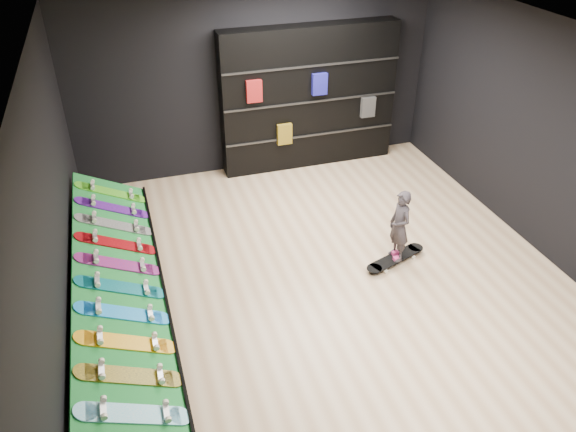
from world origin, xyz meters
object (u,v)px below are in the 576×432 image
object	(u,v)px
back_shelving	(309,98)
display_rack	(121,310)
child	(398,239)
floor_skateboard	(395,260)

from	to	relation	value
back_shelving	display_rack	bearing A→B (deg)	-135.78
display_rack	child	world-z (taller)	child
back_shelving	floor_skateboard	size ratio (longest dim) A/B	3.05
floor_skateboard	child	world-z (taller)	child
floor_skateboard	child	size ratio (longest dim) A/B	1.64
display_rack	floor_skateboard	size ratio (longest dim) A/B	4.59
display_rack	floor_skateboard	xyz separation A→B (m)	(3.54, 0.16, -0.20)
floor_skateboard	child	xyz separation A→B (m)	(0.00, 0.00, 0.34)
back_shelving	floor_skateboard	xyz separation A→B (m)	(0.13, -3.16, -1.15)
back_shelving	child	distance (m)	3.27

